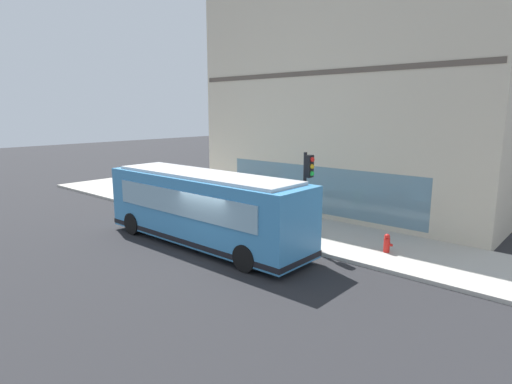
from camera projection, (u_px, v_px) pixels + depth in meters
The scene contains 11 objects.
ground at pixel (216, 255), 16.55m from camera, with size 120.00×120.00×0.00m, color #262628.
sidewalk_curb at pixel (290, 227), 20.16m from camera, with size 4.60×40.00×0.15m, color #B2ADA3.
building_corner at pixel (354, 90), 23.11m from camera, with size 6.85×16.30×13.51m.
city_bus_nearside at pixel (204, 209), 17.60m from camera, with size 2.62×10.05×3.07m.
traffic_light_near_corner at pixel (307, 181), 16.84m from camera, with size 0.32×0.49×3.82m.
fire_hydrant at pixel (387, 243), 16.36m from camera, with size 0.35×0.35×0.74m.
pedestrian_near_building_entrance at pixel (177, 192), 23.51m from camera, with size 0.32×0.32×1.72m.
pedestrian_walking_along_curb at pixel (241, 190), 24.25m from camera, with size 0.32×0.32×1.60m.
pedestrian_near_hydrant at pixel (214, 193), 23.11m from camera, with size 0.32×0.32×1.74m.
pedestrian_by_light_pole at pixel (264, 198), 21.66m from camera, with size 0.32×0.32×1.79m.
newspaper_vending_box at pixel (273, 225), 18.63m from camera, with size 0.44×0.42×0.90m.
Camera 1 is at (-10.84, -11.58, 5.59)m, focal length 29.44 mm.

